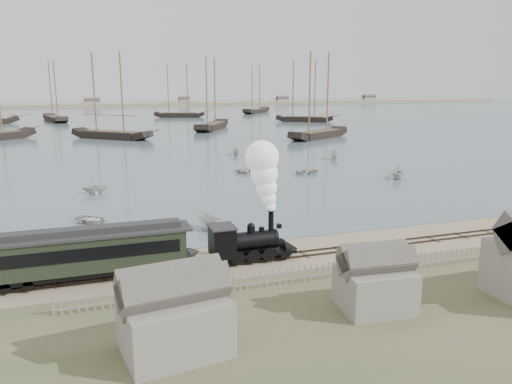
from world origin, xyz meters
name	(u,v)px	position (x,y,z in m)	size (l,w,h in m)	color
ground	(272,249)	(0.00, 0.00, 0.00)	(600.00, 600.00, 0.00)	tan
harbor_water	(122,116)	(0.00, 170.00, 0.03)	(600.00, 336.00, 0.06)	#4D626E
rail_track	(281,257)	(0.00, -2.00, 0.04)	(120.00, 1.80, 0.16)	#33241B
picket_fence_west	(214,294)	(-6.50, -7.00, 0.00)	(19.00, 0.10, 1.20)	gray
picket_fence_east	(464,263)	(12.50, -7.50, 0.00)	(15.00, 0.10, 1.20)	gray
shed_left	(176,351)	(-10.00, -13.00, 0.00)	(5.00, 4.00, 4.10)	gray
shed_mid	(374,308)	(2.00, -12.00, 0.00)	(4.00, 3.50, 3.60)	gray
far_spit	(112,106)	(0.00, 250.00, 0.00)	(500.00, 20.00, 1.80)	tan
locomotive	(262,208)	(-1.52, -2.00, 4.02)	(6.96, 2.60, 8.68)	black
passenger_coach	(93,251)	(-13.63, -2.00, 2.04)	(13.23, 2.55, 3.21)	black
beached_dinghy	(172,252)	(-7.92, 0.59, 0.44)	(4.21, 3.01, 0.87)	beige
rowboat_0	(91,219)	(-13.66, 12.54, 0.41)	(3.37, 2.41, 0.70)	beige
rowboat_1	(95,187)	(-13.04, 25.68, 0.85)	(2.98, 2.58, 1.57)	beige
rowboat_2	(208,222)	(-3.58, 6.95, 0.71)	(3.37, 1.27, 1.30)	beige
rowboat_3	(308,171)	(16.71, 29.68, 0.44)	(3.65, 2.61, 0.76)	beige
rowboat_4	(397,172)	(26.69, 22.06, 0.97)	(3.44, 2.97, 1.81)	beige
rowboat_5	(333,155)	(26.67, 41.04, 0.78)	(3.74, 1.41, 1.44)	beige
rowboat_7	(236,150)	(12.02, 51.15, 0.91)	(3.22, 2.78, 1.70)	beige
rowboat_8	(245,171)	(8.11, 33.02, 0.42)	(3.51, 2.51, 0.73)	beige
schooner_2	(109,95)	(-8.04, 86.27, 10.06)	(20.76, 4.79, 20.00)	black
schooner_3	(211,93)	(19.80, 101.24, 10.06)	(21.13, 4.88, 20.00)	black
schooner_4	(320,95)	(38.54, 71.51, 10.06)	(20.00, 4.61, 20.00)	black
schooner_5	(305,91)	(55.46, 117.63, 10.06)	(18.85, 4.35, 20.00)	black
schooner_7	(53,91)	(-23.40, 146.33, 10.06)	(20.70, 4.78, 20.00)	black
schooner_8	(179,90)	(19.68, 151.86, 10.06)	(18.66, 4.31, 20.00)	black
schooner_9	(256,89)	(55.55, 167.91, 10.06)	(19.76, 4.56, 20.00)	black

